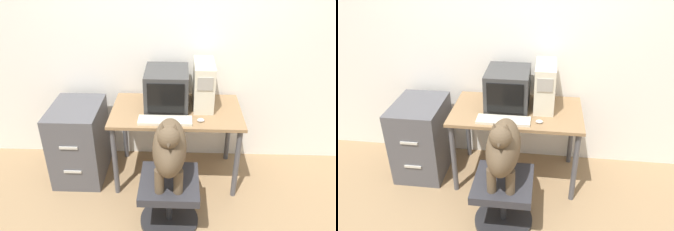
{
  "view_description": "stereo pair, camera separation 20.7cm",
  "coord_description": "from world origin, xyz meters",
  "views": [
    {
      "loc": [
        0.02,
        -2.36,
        2.21
      ],
      "look_at": [
        -0.07,
        0.08,
        0.85
      ],
      "focal_mm": 35.0,
      "sensor_mm": 36.0,
      "label": 1
    },
    {
      "loc": [
        0.23,
        -2.35,
        2.21
      ],
      "look_at": [
        -0.07,
        0.08,
        0.85
      ],
      "focal_mm": 35.0,
      "sensor_mm": 36.0,
      "label": 2
    }
  ],
  "objects": [
    {
      "name": "crt_monitor",
      "position": [
        -0.09,
        0.43,
        0.94
      ],
      "size": [
        0.4,
        0.46,
        0.36
      ],
      "color": "#383838",
      "rests_on": "desk"
    },
    {
      "name": "keyboard",
      "position": [
        -0.1,
        0.12,
        0.78
      ],
      "size": [
        0.47,
        0.15,
        0.03
      ],
      "color": "beige",
      "rests_on": "desk"
    },
    {
      "name": "desk",
      "position": [
        0.0,
        0.34,
        0.66
      ],
      "size": [
        1.21,
        0.69,
        0.76
      ],
      "color": "olive",
      "rests_on": "ground_plane"
    },
    {
      "name": "filing_cabinet",
      "position": [
        -0.96,
        0.34,
        0.39
      ],
      "size": [
        0.48,
        0.63,
        0.77
      ],
      "color": "#4C4C51",
      "rests_on": "ground_plane"
    },
    {
      "name": "wall_back",
      "position": [
        0.0,
        0.75,
        1.3
      ],
      "size": [
        8.0,
        0.05,
        2.6
      ],
      "color": "white",
      "rests_on": "ground_plane"
    },
    {
      "name": "pc_tower",
      "position": [
        0.25,
        0.45,
        0.98
      ],
      "size": [
        0.18,
        0.42,
        0.43
      ],
      "color": "beige",
      "rests_on": "desk"
    },
    {
      "name": "computer_mouse",
      "position": [
        0.22,
        0.13,
        0.78
      ],
      "size": [
        0.06,
        0.04,
        0.03
      ],
      "color": "silver",
      "rests_on": "desk"
    },
    {
      "name": "office_chair",
      "position": [
        -0.04,
        -0.31,
        0.27
      ],
      "size": [
        0.5,
        0.5,
        0.46
      ],
      "color": "#262628",
      "rests_on": "ground_plane"
    },
    {
      "name": "dog",
      "position": [
        -0.04,
        -0.3,
        0.78
      ],
      "size": [
        0.26,
        0.59,
        0.61
      ],
      "color": "brown",
      "rests_on": "office_chair"
    },
    {
      "name": "ground_plane",
      "position": [
        0.0,
        0.0,
        0.0
      ],
      "size": [
        12.0,
        12.0,
        0.0
      ],
      "primitive_type": "plane",
      "color": "#937551"
    }
  ]
}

